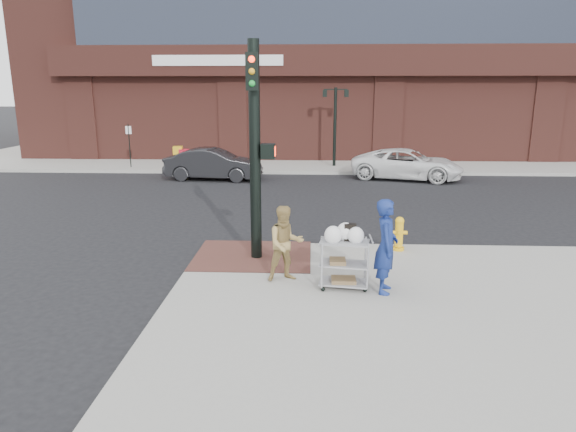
{
  "coord_description": "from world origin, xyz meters",
  "views": [
    {
      "loc": [
        0.79,
        -10.9,
        4.09
      ],
      "look_at": [
        0.27,
        0.51,
        1.25
      ],
      "focal_mm": 32.0,
      "sensor_mm": 36.0,
      "label": 1
    }
  ],
  "objects_px": {
    "traffic_signal_pole": "(256,146)",
    "sedan_dark": "(213,164)",
    "woman_blue": "(386,246)",
    "pedestrian_tan": "(286,244)",
    "fire_hydrant": "(399,233)",
    "minivan_white": "(407,164)",
    "utility_cart": "(344,259)",
    "lamp_post": "(335,118)"
  },
  "relations": [
    {
      "from": "woman_blue",
      "to": "pedestrian_tan",
      "type": "distance_m",
      "value": 2.08
    },
    {
      "from": "pedestrian_tan",
      "to": "traffic_signal_pole",
      "type": "bearing_deg",
      "value": 99.4
    },
    {
      "from": "lamp_post",
      "to": "sedan_dark",
      "type": "bearing_deg",
      "value": -147.36
    },
    {
      "from": "lamp_post",
      "to": "fire_hydrant",
      "type": "relative_size",
      "value": 4.65
    },
    {
      "from": "minivan_white",
      "to": "fire_hydrant",
      "type": "distance_m",
      "value": 11.6
    },
    {
      "from": "lamp_post",
      "to": "traffic_signal_pole",
      "type": "distance_m",
      "value": 15.43
    },
    {
      "from": "lamp_post",
      "to": "fire_hydrant",
      "type": "xyz_separation_m",
      "value": [
        1.0,
        -14.49,
        -2.03
      ]
    },
    {
      "from": "traffic_signal_pole",
      "to": "minivan_white",
      "type": "height_order",
      "value": "traffic_signal_pole"
    },
    {
      "from": "utility_cart",
      "to": "minivan_white",
      "type": "bearing_deg",
      "value": 74.93
    },
    {
      "from": "utility_cart",
      "to": "fire_hydrant",
      "type": "distance_m",
      "value": 3.01
    },
    {
      "from": "minivan_white",
      "to": "utility_cart",
      "type": "relative_size",
      "value": 3.74
    },
    {
      "from": "sedan_dark",
      "to": "lamp_post",
      "type": "bearing_deg",
      "value": -51.9
    },
    {
      "from": "utility_cart",
      "to": "fire_hydrant",
      "type": "xyz_separation_m",
      "value": [
        1.53,
        2.59,
        -0.17
      ]
    },
    {
      "from": "traffic_signal_pole",
      "to": "pedestrian_tan",
      "type": "height_order",
      "value": "traffic_signal_pole"
    },
    {
      "from": "woman_blue",
      "to": "pedestrian_tan",
      "type": "relative_size",
      "value": 1.18
    },
    {
      "from": "minivan_white",
      "to": "utility_cart",
      "type": "distance_m",
      "value": 14.47
    },
    {
      "from": "woman_blue",
      "to": "pedestrian_tan",
      "type": "xyz_separation_m",
      "value": [
        -2.0,
        0.55,
        -0.14
      ]
    },
    {
      "from": "lamp_post",
      "to": "pedestrian_tan",
      "type": "xyz_separation_m",
      "value": [
        -1.73,
        -16.68,
        -1.67
      ]
    },
    {
      "from": "lamp_post",
      "to": "sedan_dark",
      "type": "distance_m",
      "value": 7.03
    },
    {
      "from": "lamp_post",
      "to": "traffic_signal_pole",
      "type": "relative_size",
      "value": 0.8
    },
    {
      "from": "traffic_signal_pole",
      "to": "woman_blue",
      "type": "relative_size",
      "value": 2.65
    },
    {
      "from": "traffic_signal_pole",
      "to": "woman_blue",
      "type": "bearing_deg",
      "value": -36.02
    },
    {
      "from": "traffic_signal_pole",
      "to": "pedestrian_tan",
      "type": "bearing_deg",
      "value": -62.72
    },
    {
      "from": "sedan_dark",
      "to": "utility_cart",
      "type": "xyz_separation_m",
      "value": [
        5.17,
        -13.43,
        0.04
      ]
    },
    {
      "from": "pedestrian_tan",
      "to": "lamp_post",
      "type": "bearing_deg",
      "value": 66.2
    },
    {
      "from": "woman_blue",
      "to": "utility_cart",
      "type": "xyz_separation_m",
      "value": [
        -0.8,
        0.15,
        -0.34
      ]
    },
    {
      "from": "sedan_dark",
      "to": "fire_hydrant",
      "type": "bearing_deg",
      "value": -142.81
    },
    {
      "from": "fire_hydrant",
      "to": "utility_cart",
      "type": "bearing_deg",
      "value": -120.57
    },
    {
      "from": "pedestrian_tan",
      "to": "fire_hydrant",
      "type": "distance_m",
      "value": 3.52
    },
    {
      "from": "pedestrian_tan",
      "to": "sedan_dark",
      "type": "distance_m",
      "value": 13.63
    },
    {
      "from": "woman_blue",
      "to": "minivan_white",
      "type": "relative_size",
      "value": 0.38
    },
    {
      "from": "woman_blue",
      "to": "utility_cart",
      "type": "relative_size",
      "value": 1.41
    },
    {
      "from": "traffic_signal_pole",
      "to": "utility_cart",
      "type": "height_order",
      "value": "traffic_signal_pole"
    },
    {
      "from": "traffic_signal_pole",
      "to": "pedestrian_tan",
      "type": "relative_size",
      "value": 3.12
    },
    {
      "from": "traffic_signal_pole",
      "to": "sedan_dark",
      "type": "bearing_deg",
      "value": 105.55
    },
    {
      "from": "lamp_post",
      "to": "woman_blue",
      "type": "relative_size",
      "value": 2.12
    },
    {
      "from": "sedan_dark",
      "to": "woman_blue",
      "type": "bearing_deg",
      "value": -150.79
    },
    {
      "from": "traffic_signal_pole",
      "to": "minivan_white",
      "type": "xyz_separation_m",
      "value": [
        5.71,
        12.12,
        -2.13
      ]
    },
    {
      "from": "minivan_white",
      "to": "fire_hydrant",
      "type": "relative_size",
      "value": 5.83
    },
    {
      "from": "traffic_signal_pole",
      "to": "minivan_white",
      "type": "distance_m",
      "value": 13.57
    },
    {
      "from": "traffic_signal_pole",
      "to": "sedan_dark",
      "type": "height_order",
      "value": "traffic_signal_pole"
    },
    {
      "from": "traffic_signal_pole",
      "to": "utility_cart",
      "type": "relative_size",
      "value": 3.73
    }
  ]
}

